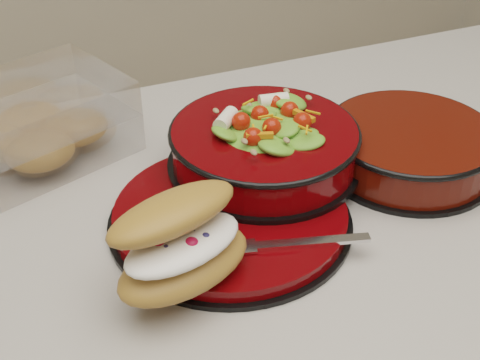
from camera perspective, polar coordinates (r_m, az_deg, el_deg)
name	(u,v)px	position (r m, az deg, el deg)	size (l,w,h in m)	color
dinner_plate	(231,216)	(0.73, -0.75, -3.10)	(0.27, 0.27, 0.02)	black
salad_bowl	(264,140)	(0.78, 2.09, 3.47)	(0.23, 0.23, 0.10)	black
croissant	(181,243)	(0.62, -5.06, -5.34)	(0.16, 0.13, 0.08)	#B07035
fork	(289,244)	(0.68, 4.25, -5.43)	(0.15, 0.06, 0.00)	silver
pastry_box	(33,126)	(0.87, -17.26, 4.45)	(0.26, 0.22, 0.09)	white
extra_bowl	(410,146)	(0.84, 14.28, 2.84)	(0.21, 0.21, 0.05)	black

